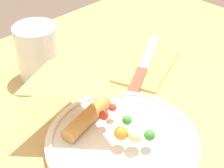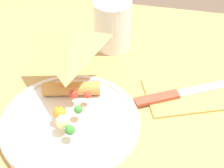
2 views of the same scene
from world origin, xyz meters
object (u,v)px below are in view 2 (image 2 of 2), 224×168
object	(u,v)px
butter_knife	(185,92)
milk_glass	(112,26)
dining_table	(76,130)
napkin_folded	(191,93)
plate_pizza	(70,120)

from	to	relation	value
butter_knife	milk_glass	bearing A→B (deg)	114.02
dining_table	butter_knife	size ratio (longest dim) A/B	5.66
milk_glass	butter_knife	size ratio (longest dim) A/B	0.52
dining_table	napkin_folded	world-z (taller)	napkin_folded
milk_glass	butter_knife	bearing A→B (deg)	-37.70
plate_pizza	milk_glass	size ratio (longest dim) A/B	2.18
dining_table	plate_pizza	distance (m)	0.15
plate_pizza	napkin_folded	bearing A→B (deg)	31.83
plate_pizza	milk_glass	distance (m)	0.24
milk_glass	plate_pizza	bearing A→B (deg)	-95.08
plate_pizza	milk_glass	world-z (taller)	milk_glass
dining_table	napkin_folded	bearing A→B (deg)	11.22
butter_knife	napkin_folded	bearing A→B (deg)	-0.00
napkin_folded	butter_knife	bearing A→B (deg)	-151.72
plate_pizza	napkin_folded	xyz separation A→B (m)	(0.20, 0.12, -0.01)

